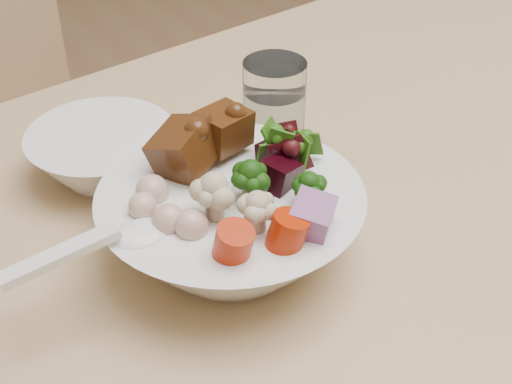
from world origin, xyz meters
TOP-DOWN VIEW (x-y plane):
  - dining_table at (-0.27, 0.13)m, footprint 1.63×1.05m
  - chair_far at (-0.57, 0.74)m, footprint 0.52×0.52m
  - food_bowl at (-0.53, 0.10)m, footprint 0.25×0.25m
  - soup_spoon at (-0.64, 0.09)m, footprint 0.15×0.05m
  - water_glass at (-0.40, 0.22)m, footprint 0.07×0.07m
  - side_bowl at (-0.58, 0.29)m, footprint 0.17×0.17m

SIDE VIEW (x-z plane):
  - chair_far at x=-0.57m, z-range 0.05..0.89m
  - dining_table at x=-0.27m, z-range 0.29..1.00m
  - side_bowl at x=-0.58m, z-range 0.72..0.77m
  - food_bowl at x=-0.53m, z-range 0.69..0.83m
  - water_glass at x=-0.40m, z-range 0.71..0.83m
  - soup_spoon at x=-0.64m, z-range 0.78..0.81m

